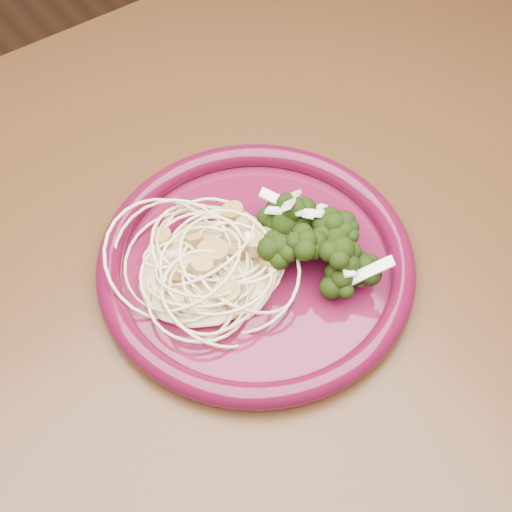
% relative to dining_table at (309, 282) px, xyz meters
% --- Properties ---
extents(dining_table, '(1.20, 0.80, 0.75)m').
position_rel_dining_table_xyz_m(dining_table, '(0.00, 0.00, 0.00)').
color(dining_table, '#472814').
rests_on(dining_table, ground).
extents(dinner_plate, '(0.36, 0.36, 0.02)m').
position_rel_dining_table_xyz_m(dinner_plate, '(-0.08, -0.01, 0.11)').
color(dinner_plate, '#4C0C23').
rests_on(dinner_plate, dining_table).
extents(spaghetti_pile, '(0.16, 0.15, 0.03)m').
position_rel_dining_table_xyz_m(spaghetti_pile, '(-0.12, 0.01, 0.12)').
color(spaghetti_pile, beige).
rests_on(spaghetti_pile, dinner_plate).
extents(scallop_cluster, '(0.15, 0.15, 0.04)m').
position_rel_dining_table_xyz_m(scallop_cluster, '(-0.12, 0.01, 0.15)').
color(scallop_cluster, '#B08C4A').
rests_on(scallop_cluster, spaghetti_pile).
extents(broccoli_pile, '(0.12, 0.15, 0.05)m').
position_rel_dining_table_xyz_m(broccoli_pile, '(-0.03, -0.03, 0.13)').
color(broccoli_pile, black).
rests_on(broccoli_pile, dinner_plate).
extents(onion_garnish, '(0.09, 0.10, 0.05)m').
position_rel_dining_table_xyz_m(onion_garnish, '(-0.03, -0.03, 0.16)').
color(onion_garnish, white).
rests_on(onion_garnish, broccoli_pile).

